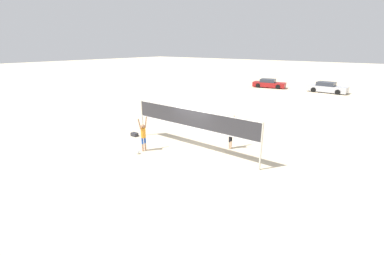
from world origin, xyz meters
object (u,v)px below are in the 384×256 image
Objects in this scene: gear_bag at (134,134)px; parked_car_far at (269,84)px; player_spiker at (143,134)px; volleyball_net at (192,120)px; player_blocker at (231,132)px; parked_car_near at (327,88)px; volleyball at (138,152)px.

parked_car_far reaches higher than gear_bag.
player_spiker reaches higher than gear_bag.
volleyball_net reaches higher than gear_bag.
gear_bag is (-2.45, 1.35, -0.94)m from player_spiker.
player_blocker is at bearing 17.97° from gear_bag.
player_spiker is 28.73m from parked_car_near.
gear_bag is (-6.31, -2.05, -0.93)m from player_blocker.
gear_bag is 27.89m from parked_car_near.
volleyball is 3.14m from gear_bag.
volleyball is (-2.11, -2.38, -1.71)m from volleyball_net.
player_spiker is at bearing -48.71° from player_blocker.
player_spiker is (-2.17, -1.82, -0.76)m from volleyball_net.
volleyball_net is at bearing -91.32° from parked_car_near.
parked_car_near is 1.00× the size of parked_car_far.
gear_bag is (-4.61, -0.47, -1.70)m from volleyball_net.
parked_car_near is at bearing 178.87° from player_blocker.
parked_car_far is at bearing 102.03° from volleyball_net.
parked_car_near is (4.30, 28.95, 0.51)m from volleyball.
player_blocker is 25.01m from parked_car_near.
player_spiker reaches higher than parked_car_near.
parked_car_near is (4.36, 28.39, -0.44)m from player_spiker.
volleyball_net is 26.69m from parked_car_near.
player_blocker is 0.42× the size of parked_car_far.
player_spiker is 0.42× the size of parked_car_near.
player_spiker is 9.07× the size of volleyball.
gear_bag is 0.10× the size of parked_car_far.
gear_bag is at bearing -97.69° from parked_car_far.
volleyball is at bearing -131.66° from volleyball_net.
volleyball_net is 2.44m from player_blocker.
gear_bag is at bearing 142.75° from volleyball.
parked_car_near reaches higher than parked_car_far.
volleyball is (0.05, -0.55, -0.95)m from player_spiker.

